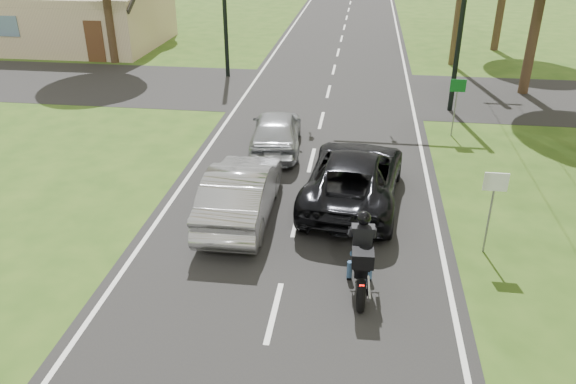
% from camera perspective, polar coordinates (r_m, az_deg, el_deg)
% --- Properties ---
extents(ground, '(140.00, 140.00, 0.00)m').
position_cam_1_polar(ground, '(11.90, -1.42, -12.15)').
color(ground, '#2B4B15').
rests_on(ground, ground).
extents(road, '(8.00, 100.00, 0.01)m').
position_cam_1_polar(road, '(20.60, 2.95, 5.44)').
color(road, black).
rests_on(road, ground).
extents(cross_road, '(60.00, 7.00, 0.01)m').
position_cam_1_polar(cross_road, '(26.27, 4.13, 10.14)').
color(cross_road, black).
rests_on(cross_road, ground).
extents(motorcycle_rider, '(0.63, 2.23, 1.92)m').
position_cam_1_polar(motorcycle_rider, '(12.20, 7.46, -6.89)').
color(motorcycle_rider, black).
rests_on(motorcycle_rider, ground).
extents(dark_suv, '(3.00, 5.64, 1.51)m').
position_cam_1_polar(dark_suv, '(15.92, 6.74, 1.64)').
color(dark_suv, black).
rests_on(dark_suv, road).
extents(silver_sedan, '(1.67, 4.62, 1.52)m').
position_cam_1_polar(silver_sedan, '(14.96, -4.80, 0.04)').
color(silver_sedan, '#A5A6AA').
rests_on(silver_sedan, road).
extents(silver_suv, '(2.03, 4.27, 1.41)m').
position_cam_1_polar(silver_suv, '(19.34, -1.21, 6.29)').
color(silver_suv, '#A6A9AE').
rests_on(silver_suv, road).
extents(traffic_signal, '(6.38, 0.44, 6.00)m').
position_cam_1_polar(traffic_signal, '(23.44, 12.70, 17.94)').
color(traffic_signal, black).
rests_on(traffic_signal, ground).
extents(signal_pole_far, '(0.20, 0.20, 6.00)m').
position_cam_1_polar(signal_pole_far, '(28.31, -6.42, 17.48)').
color(signal_pole_far, black).
rests_on(signal_pole_far, ground).
extents(sign_white, '(0.55, 0.07, 2.12)m').
position_cam_1_polar(sign_white, '(13.83, 20.17, -0.14)').
color(sign_white, slate).
rests_on(sign_white, ground).
extents(sign_green, '(0.55, 0.07, 2.12)m').
position_cam_1_polar(sign_green, '(21.22, 16.78, 9.53)').
color(sign_green, slate).
rests_on(sign_green, ground).
extents(house, '(10.20, 8.00, 4.84)m').
position_cam_1_polar(house, '(37.92, -20.80, 16.43)').
color(house, tan).
rests_on(house, ground).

